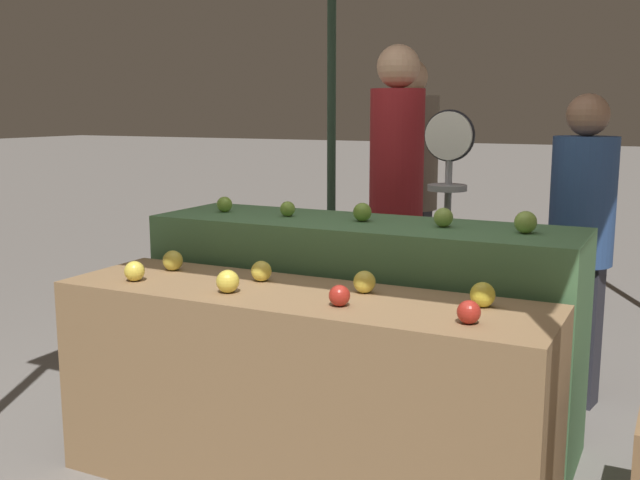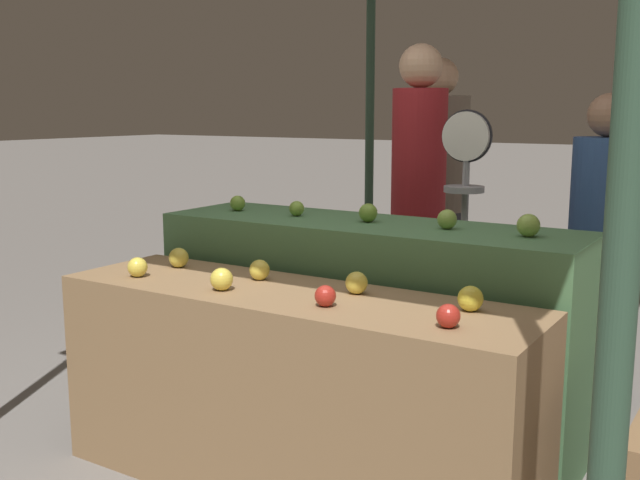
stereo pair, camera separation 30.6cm
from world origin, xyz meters
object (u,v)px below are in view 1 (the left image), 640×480
person_vendor_at_scale (396,179)px  person_customer_right (581,228)px  produce_scale (448,192)px  person_customer_left (407,178)px

person_vendor_at_scale → person_customer_right: (1.03, -0.15, -0.19)m
person_vendor_at_scale → produce_scale: bearing=134.6°
person_vendor_at_scale → person_customer_right: person_vendor_at_scale is taller
person_customer_right → person_customer_left: bearing=-23.7°
produce_scale → person_customer_right: bearing=12.9°
person_vendor_at_scale → person_customer_left: person_vendor_at_scale is taller
produce_scale → person_vendor_at_scale: bearing=142.7°
person_customer_left → person_vendor_at_scale: bearing=104.2°
produce_scale → person_vendor_at_scale: size_ratio=0.81×
produce_scale → person_vendor_at_scale: 0.49m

